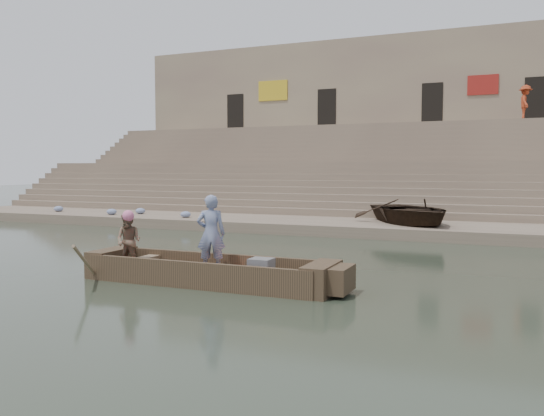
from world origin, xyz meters
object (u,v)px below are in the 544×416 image
Objects in this scene: standing_man at (211,234)px; beached_rowboat at (410,211)px; pedestrian at (525,102)px; main_rowboat at (208,278)px; television at (261,268)px; rowing_man at (129,241)px.

standing_man is 0.37× the size of beached_rowboat.
beached_rowboat is 15.04m from pedestrian.
main_rowboat is 2.60× the size of pedestrian.
pedestrian is at bearing 77.72° from television.
pedestrian is (6.54, 24.38, 6.05)m from main_rowboat.
main_rowboat is 1.10× the size of beached_rowboat.
beached_rowboat reaches higher than television.
rowing_man is (-1.93, -0.32, -0.22)m from standing_man.
main_rowboat is 25.96m from pedestrian.
standing_man is 0.87× the size of pedestrian.
main_rowboat is 0.96m from standing_man.
standing_man is 3.66× the size of television.
beached_rowboat is at bearing 83.52° from television.
television is (1.24, -0.14, -0.64)m from standing_man.
pedestrian is at bearing 36.10° from beached_rowboat.
beached_rowboat is at bearing -126.56° from standing_man.
standing_man is (-0.00, 0.14, 0.95)m from main_rowboat.
rowing_man is at bearing -176.82° from television.
television is at bearing 164.01° from pedestrian.
rowing_man reaches higher than main_rowboat.
beached_rowboat is (4.41, 11.09, 0.03)m from rowing_man.
standing_man is 1.40m from television.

